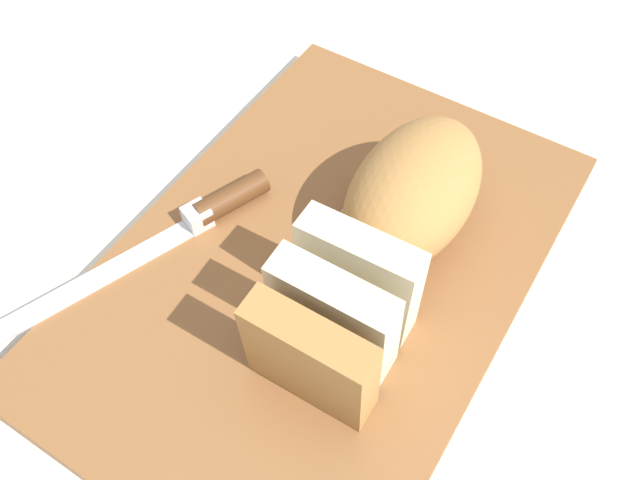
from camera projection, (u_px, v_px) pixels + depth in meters
name	position (u px, v px, depth m)	size (l,w,h in m)	color
ground_plane	(320.00, 280.00, 0.56)	(3.00, 3.00, 0.00)	silver
cutting_board	(320.00, 271.00, 0.55)	(0.45, 0.30, 0.03)	brown
bread_loaf	(389.00, 230.00, 0.51)	(0.26, 0.10, 0.09)	#A8753D
bread_knife	(198.00, 217.00, 0.56)	(0.24, 0.11, 0.02)	silver
crumb_near_knife	(345.00, 212.00, 0.57)	(0.01, 0.01, 0.01)	tan
crumb_near_loaf	(308.00, 324.00, 0.51)	(0.00, 0.00, 0.00)	tan
crumb_stray_left	(313.00, 226.00, 0.56)	(0.01, 0.01, 0.01)	tan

